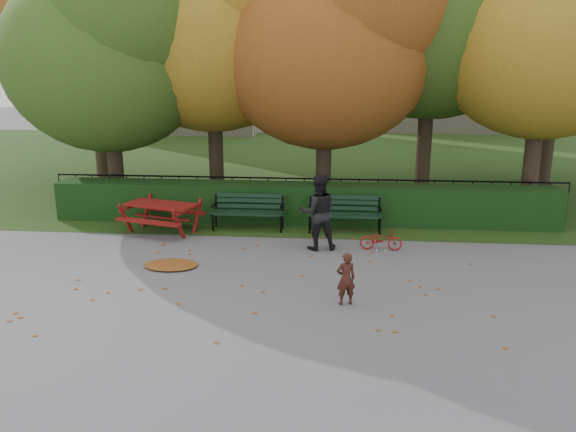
# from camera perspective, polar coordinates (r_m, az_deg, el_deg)

# --- Properties ---
(ground) EXTENTS (90.00, 90.00, 0.00)m
(ground) POSITION_cam_1_polar(r_m,az_deg,el_deg) (10.56, -0.13, -7.10)
(ground) COLOR slate
(ground) RESTS_ON ground
(grass_strip) EXTENTS (90.00, 90.00, 0.00)m
(grass_strip) POSITION_cam_1_polar(r_m,az_deg,el_deg) (24.09, 2.89, 5.48)
(grass_strip) COLOR #213C14
(grass_strip) RESTS_ON ground
(building_left) EXTENTS (10.00, 7.00, 15.00)m
(building_left) POSITION_cam_1_polar(r_m,az_deg,el_deg) (37.25, -11.05, 20.15)
(building_left) COLOR tan
(building_left) RESTS_ON ground
(building_right) EXTENTS (9.00, 6.00, 12.00)m
(building_right) POSITION_cam_1_polar(r_m,az_deg,el_deg) (38.46, 16.48, 17.42)
(building_right) COLOR tan
(building_right) RESTS_ON ground
(hedge) EXTENTS (13.00, 0.90, 1.00)m
(hedge) POSITION_cam_1_polar(r_m,az_deg,el_deg) (14.69, 1.45, 1.31)
(hedge) COLOR black
(hedge) RESTS_ON ground
(iron_fence) EXTENTS (14.00, 0.04, 1.02)m
(iron_fence) POSITION_cam_1_polar(r_m,az_deg,el_deg) (15.45, 1.64, 2.14)
(iron_fence) COLOR black
(iron_fence) RESTS_ON ground
(tree_a) EXTENTS (5.88, 5.60, 7.48)m
(tree_a) POSITION_cam_1_polar(r_m,az_deg,el_deg) (16.49, -17.27, 16.25)
(tree_a) COLOR #2F1F19
(tree_a) RESTS_ON ground
(tree_b) EXTENTS (6.72, 6.40, 8.79)m
(tree_b) POSITION_cam_1_polar(r_m,az_deg,el_deg) (16.88, -6.74, 19.75)
(tree_b) COLOR #2F1F19
(tree_b) RESTS_ON ground
(tree_c) EXTENTS (6.30, 6.00, 8.00)m
(tree_c) POSITION_cam_1_polar(r_m,az_deg,el_deg) (15.73, 5.11, 18.04)
(tree_c) COLOR #2F1F19
(tree_c) RESTS_ON ground
(tree_e) EXTENTS (6.09, 5.80, 8.16)m
(tree_e) POSITION_cam_1_polar(r_m,az_deg,el_deg) (16.54, 26.25, 17.38)
(tree_e) COLOR #2F1F19
(tree_e) RESTS_ON ground
(tree_f) EXTENTS (6.93, 6.60, 9.19)m
(tree_f) POSITION_cam_1_polar(r_m,az_deg,el_deg) (20.68, -18.85, 19.00)
(tree_f) COLOR #2F1F19
(tree_f) RESTS_ON ground
(tree_g) EXTENTS (6.30, 6.00, 8.55)m
(tree_g) POSITION_cam_1_polar(r_m,az_deg,el_deg) (20.93, 27.21, 17.26)
(tree_g) COLOR #2F1F19
(tree_g) RESTS_ON ground
(bench_left) EXTENTS (1.80, 0.57, 0.88)m
(bench_left) POSITION_cam_1_polar(r_m,az_deg,el_deg) (14.05, -4.05, 0.73)
(bench_left) COLOR black
(bench_left) RESTS_ON ground
(bench_right) EXTENTS (1.80, 0.57, 0.88)m
(bench_right) POSITION_cam_1_polar(r_m,az_deg,el_deg) (13.88, 5.78, 0.51)
(bench_right) COLOR black
(bench_right) RESTS_ON ground
(picnic_table) EXTENTS (2.04, 1.82, 0.84)m
(picnic_table) POSITION_cam_1_polar(r_m,az_deg,el_deg) (14.04, -12.73, 0.60)
(picnic_table) COLOR maroon
(picnic_table) RESTS_ON ground
(leaf_pile) EXTENTS (1.26, 1.00, 0.08)m
(leaf_pile) POSITION_cam_1_polar(r_m,az_deg,el_deg) (11.77, -11.80, -4.86)
(leaf_pile) COLOR brown
(leaf_pile) RESTS_ON ground
(leaf_scatter) EXTENTS (9.00, 5.70, 0.01)m
(leaf_scatter) POSITION_cam_1_polar(r_m,az_deg,el_deg) (10.83, 0.02, -6.48)
(leaf_scatter) COLOR brown
(leaf_scatter) RESTS_ON ground
(child) EXTENTS (0.39, 0.31, 0.93)m
(child) POSITION_cam_1_polar(r_m,az_deg,el_deg) (9.66, 5.90, -6.35)
(child) COLOR #3F1B14
(child) RESTS_ON ground
(adult) EXTENTS (0.93, 0.79, 1.70)m
(adult) POSITION_cam_1_polar(r_m,az_deg,el_deg) (12.40, 3.08, 0.39)
(adult) COLOR black
(adult) RESTS_ON ground
(bicycle) EXTENTS (0.94, 0.36, 0.49)m
(bicycle) POSITION_cam_1_polar(r_m,az_deg,el_deg) (12.64, 9.44, -2.36)
(bicycle) COLOR #A60F12
(bicycle) RESTS_ON ground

